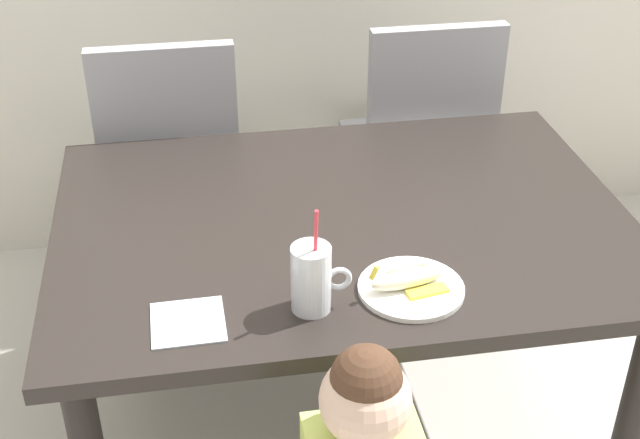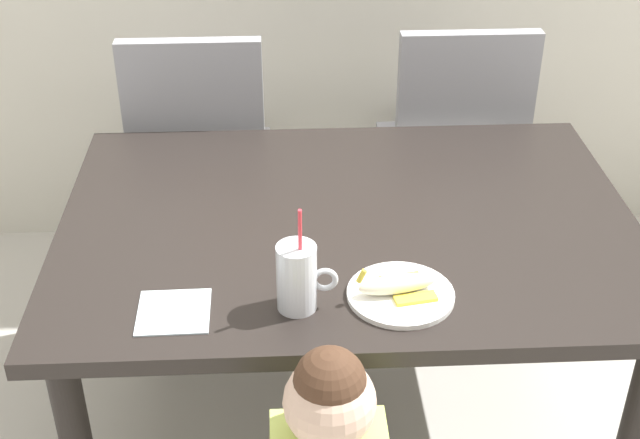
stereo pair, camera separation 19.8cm
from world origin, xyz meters
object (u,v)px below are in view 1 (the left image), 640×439
at_px(dining_table, 343,246).
at_px(snack_plate, 411,288).
at_px(paper_napkin, 188,322).
at_px(milk_cup, 312,282).
at_px(dining_chair_right, 421,137).
at_px(dining_chair_left, 171,160).
at_px(peeled_banana, 409,279).

relative_size(dining_table, snack_plate, 6.11).
height_order(dining_table, snack_plate, snack_plate).
bearing_deg(paper_napkin, milk_cup, 1.75).
height_order(snack_plate, paper_napkin, snack_plate).
height_order(dining_chair_right, milk_cup, same).
xyz_separation_m(dining_table, paper_napkin, (-0.39, -0.36, 0.09)).
distance_m(milk_cup, paper_napkin, 0.27).
height_order(dining_chair_left, peeled_banana, dining_chair_left).
distance_m(dining_table, snack_plate, 0.35).
xyz_separation_m(dining_table, snack_plate, (0.09, -0.32, 0.09)).
relative_size(dining_chair_right, milk_cup, 3.81).
height_order(snack_plate, peeled_banana, peeled_banana).
bearing_deg(dining_chair_left, milk_cup, 105.32).
bearing_deg(peeled_banana, dining_table, 103.91).
height_order(dining_table, dining_chair_left, dining_chair_left).
distance_m(dining_chair_right, peeled_banana, 1.11).
xyz_separation_m(dining_chair_left, peeled_banana, (0.50, -1.01, 0.20)).
xyz_separation_m(milk_cup, snack_plate, (0.22, 0.02, -0.06)).
relative_size(dining_chair_left, dining_chair_right, 1.00).
bearing_deg(milk_cup, dining_chair_right, 63.14).
relative_size(peeled_banana, paper_napkin, 1.17).
bearing_deg(milk_cup, peeled_banana, 6.54).
bearing_deg(dining_chair_right, milk_cup, 63.14).
bearing_deg(snack_plate, paper_napkin, -176.27).
distance_m(dining_table, peeled_banana, 0.35).
distance_m(dining_chair_right, milk_cup, 1.21).
distance_m(dining_chair_right, snack_plate, 1.10).
xyz_separation_m(dining_table, peeled_banana, (0.08, -0.32, 0.12)).
relative_size(dining_table, dining_chair_left, 1.47).
bearing_deg(dining_chair_left, paper_napkin, 91.42).
bearing_deg(peeled_banana, dining_chair_left, 116.17).
height_order(milk_cup, snack_plate, milk_cup).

